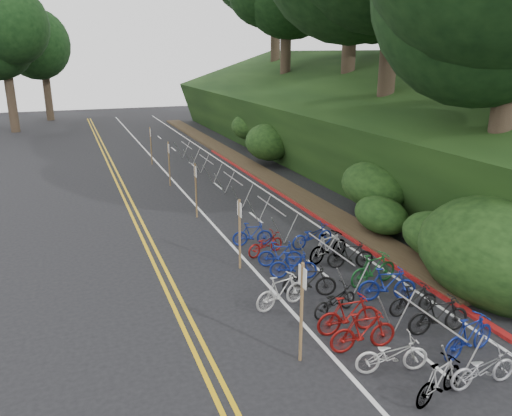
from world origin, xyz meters
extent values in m
plane|color=black|center=(0.00, 0.00, 0.00)|extent=(120.00, 120.00, 0.00)
cube|color=gold|center=(-2.15, 10.00, 0.00)|extent=(0.12, 80.00, 0.01)
cube|color=gold|center=(-1.85, 10.00, 0.00)|extent=(0.12, 80.00, 0.01)
cube|color=silver|center=(1.00, 10.00, 0.00)|extent=(0.12, 80.00, 0.01)
cube|color=silver|center=(5.20, 10.00, 0.00)|extent=(0.12, 80.00, 0.01)
cube|color=silver|center=(3.10, -2.00, 0.00)|extent=(0.10, 1.60, 0.01)
cube|color=silver|center=(3.10, 4.00, 0.00)|extent=(0.10, 1.60, 0.01)
cube|color=silver|center=(3.10, 10.00, 0.00)|extent=(0.10, 1.60, 0.01)
cube|color=silver|center=(3.10, 16.00, 0.00)|extent=(0.10, 1.60, 0.01)
cube|color=silver|center=(3.10, 22.00, 0.00)|extent=(0.10, 1.60, 0.01)
cube|color=silver|center=(3.10, 28.00, 0.00)|extent=(0.10, 1.60, 0.01)
cube|color=silver|center=(3.10, 34.00, 0.00)|extent=(0.10, 1.60, 0.01)
cube|color=maroon|center=(5.70, 12.00, 0.05)|extent=(0.25, 28.00, 0.10)
cube|color=black|center=(13.50, 22.00, 2.80)|extent=(12.32, 44.00, 9.11)
cube|color=#382819|center=(6.40, 22.00, 0.08)|extent=(1.40, 44.00, 0.16)
ellipsoid|color=#284C19|center=(7.20, 3.00, 1.04)|extent=(2.00, 2.80, 1.60)
ellipsoid|color=#284C19|center=(8.00, 8.00, 1.55)|extent=(2.60, 3.64, 2.08)
ellipsoid|color=#284C19|center=(9.20, 14.00, 1.99)|extent=(2.20, 3.08, 1.76)
ellipsoid|color=#284C19|center=(7.80, 20.00, 1.56)|extent=(3.00, 4.20, 2.40)
ellipsoid|color=#284C19|center=(8.50, 26.00, 1.73)|extent=(2.40, 3.36, 1.92)
ellipsoid|color=#284C19|center=(9.80, 30.00, 2.41)|extent=(2.80, 3.92, 2.24)
ellipsoid|color=#284C19|center=(7.00, 6.00, 0.90)|extent=(1.80, 2.52, 1.44)
ellipsoid|color=#284C19|center=(10.00, 18.00, 2.60)|extent=(3.20, 4.48, 2.56)
ellipsoid|color=black|center=(8.00, 0.50, 1.21)|extent=(5.28, 6.16, 3.52)
cylinder|color=#2D2319|center=(9.50, 3.00, 4.21)|extent=(0.82, 0.82, 6.02)
cylinder|color=#2D2319|center=(12.00, 6.00, 6.51)|extent=(0.90, 0.90, 7.41)
cylinder|color=#2D2319|center=(11.00, 12.00, 5.97)|extent=(0.87, 0.87, 6.95)
cylinder|color=#2D2319|center=(13.50, 20.00, 7.14)|extent=(0.92, 0.92, 7.88)
cylinder|color=#2D2319|center=(12.50, 28.00, 6.04)|extent=(0.85, 0.85, 6.49)
cylinder|color=#2D2319|center=(15.00, 36.00, 7.21)|extent=(0.90, 0.90, 7.41)
cylinder|color=#2D2319|center=(-9.00, 42.00, 3.01)|extent=(0.82, 0.82, 6.02)
ellipsoid|color=black|center=(-9.00, 42.00, 8.49)|extent=(8.24, 8.24, 7.82)
cylinder|color=#2D2319|center=(-6.00, 50.00, 2.78)|extent=(0.80, 0.80, 5.56)
ellipsoid|color=black|center=(-6.00, 50.00, 7.72)|extent=(7.21, 7.21, 6.85)
cylinder|color=gray|center=(3.01, -1.70, 1.24)|extent=(0.05, 2.56, 0.05)
cylinder|color=gray|center=(2.73, -2.88, 0.62)|extent=(0.62, 0.04, 1.22)
cylinder|color=gray|center=(3.29, -2.88, 0.62)|extent=(0.62, 0.04, 1.22)
cylinder|color=gray|center=(2.73, -0.52, 0.62)|extent=(0.62, 0.04, 1.22)
cylinder|color=gray|center=(3.29, -0.52, 0.62)|extent=(0.62, 0.04, 1.22)
cylinder|color=gray|center=(3.00, 3.00, 1.15)|extent=(0.05, 3.00, 0.05)
cylinder|color=gray|center=(2.72, 1.60, 0.57)|extent=(0.58, 0.04, 1.13)
cylinder|color=gray|center=(3.28, 1.60, 0.57)|extent=(0.58, 0.04, 1.13)
cylinder|color=gray|center=(2.72, 4.40, 0.57)|extent=(0.58, 0.04, 1.13)
cylinder|color=gray|center=(3.28, 4.40, 0.57)|extent=(0.58, 0.04, 1.13)
cylinder|color=gray|center=(3.00, 8.00, 1.15)|extent=(0.05, 3.00, 0.05)
cylinder|color=gray|center=(2.72, 6.60, 0.57)|extent=(0.58, 0.04, 1.13)
cylinder|color=gray|center=(3.28, 6.60, 0.57)|extent=(0.58, 0.04, 1.13)
cylinder|color=gray|center=(2.72, 9.40, 0.57)|extent=(0.58, 0.04, 1.13)
cylinder|color=gray|center=(3.28, 9.40, 0.57)|extent=(0.58, 0.04, 1.13)
cylinder|color=gray|center=(3.00, 13.00, 1.15)|extent=(0.05, 3.00, 0.05)
cylinder|color=gray|center=(2.72, 11.60, 0.57)|extent=(0.58, 0.04, 1.13)
cylinder|color=gray|center=(3.28, 11.60, 0.57)|extent=(0.58, 0.04, 1.13)
cylinder|color=gray|center=(2.72, 14.40, 0.57)|extent=(0.58, 0.04, 1.13)
cylinder|color=gray|center=(3.28, 14.40, 0.57)|extent=(0.58, 0.04, 1.13)
cylinder|color=gray|center=(3.00, 18.00, 1.15)|extent=(0.05, 3.00, 0.05)
cylinder|color=gray|center=(2.72, 16.60, 0.57)|extent=(0.58, 0.04, 1.13)
cylinder|color=gray|center=(3.28, 16.60, 0.57)|extent=(0.58, 0.04, 1.13)
cylinder|color=gray|center=(2.72, 19.40, 0.57)|extent=(0.58, 0.04, 1.13)
cylinder|color=gray|center=(3.28, 19.40, 0.57)|extent=(0.58, 0.04, 1.13)
cylinder|color=gray|center=(3.00, 23.00, 1.15)|extent=(0.05, 3.00, 0.05)
cylinder|color=gray|center=(2.72, 21.60, 0.57)|extent=(0.58, 0.04, 1.13)
cylinder|color=gray|center=(3.28, 21.60, 0.57)|extent=(0.58, 0.04, 1.13)
cylinder|color=gray|center=(2.72, 24.40, 0.57)|extent=(0.58, 0.04, 1.13)
cylinder|color=gray|center=(3.28, 24.40, 0.57)|extent=(0.58, 0.04, 1.13)
cylinder|color=brown|center=(0.19, -0.67, 1.29)|extent=(0.08, 0.08, 2.58)
cube|color=silver|center=(0.19, -0.67, 2.23)|extent=(0.02, 0.40, 0.50)
cylinder|color=brown|center=(0.60, 5.00, 1.25)|extent=(0.08, 0.08, 2.50)
cube|color=silver|center=(0.60, 5.00, 2.15)|extent=(0.02, 0.40, 0.50)
cylinder|color=brown|center=(0.60, 11.00, 1.25)|extent=(0.08, 0.08, 2.50)
cube|color=silver|center=(0.60, 11.00, 2.15)|extent=(0.02, 0.40, 0.50)
cylinder|color=brown|center=(0.60, 17.00, 1.25)|extent=(0.08, 0.08, 2.50)
cube|color=silver|center=(0.60, 17.00, 2.15)|extent=(0.02, 0.40, 0.50)
cylinder|color=brown|center=(0.60, 23.00, 1.25)|extent=(0.08, 0.08, 2.50)
cube|color=silver|center=(0.60, 23.00, 2.15)|extent=(0.02, 0.40, 0.50)
imported|color=beige|center=(0.80, 1.92, 0.52)|extent=(0.85, 1.80, 1.04)
imported|color=slate|center=(2.35, -3.02, 0.48)|extent=(0.90, 1.67, 0.97)
imported|color=#9E9EA3|center=(3.58, -3.00, 0.45)|extent=(0.68, 1.74, 0.90)
imported|color=beige|center=(1.98, -1.84, 0.46)|extent=(0.99, 1.85, 0.92)
imported|color=navy|center=(4.15, -1.95, 0.54)|extent=(0.82, 1.86, 1.08)
imported|color=maroon|center=(1.84, -0.84, 0.54)|extent=(0.68, 1.83, 1.08)
imported|color=black|center=(4.15, -0.85, 0.53)|extent=(0.72, 1.82, 1.07)
imported|color=maroon|center=(1.92, 0.01, 0.54)|extent=(0.62, 1.84, 1.09)
imported|color=black|center=(4.17, 0.19, 0.47)|extent=(0.52, 1.58, 0.94)
imported|color=black|center=(2.09, 1.03, 0.43)|extent=(1.00, 1.71, 0.85)
imported|color=navy|center=(3.96, 1.17, 0.54)|extent=(1.02, 1.86, 1.08)
imported|color=black|center=(1.92, 2.29, 0.50)|extent=(1.03, 1.72, 1.00)
imported|color=#144C1E|center=(4.18, 2.24, 0.54)|extent=(0.74, 1.86, 1.09)
imported|color=navy|center=(1.97, 3.57, 0.48)|extent=(1.01, 1.64, 0.95)
imported|color=black|center=(4.19, 3.66, 0.49)|extent=(0.94, 1.68, 0.97)
imported|color=navy|center=(1.94, 4.61, 0.47)|extent=(0.96, 1.61, 0.94)
imported|color=slate|center=(3.76, 4.45, 0.55)|extent=(1.01, 1.90, 1.10)
imported|color=maroon|center=(1.88, 5.83, 0.42)|extent=(1.05, 1.71, 0.85)
imported|color=navy|center=(3.83, 5.85, 0.47)|extent=(0.86, 1.87, 0.95)
imported|color=navy|center=(1.75, 6.86, 0.47)|extent=(0.74, 1.62, 0.94)
camera|label=1|loc=(-4.57, -10.12, 7.19)|focal=35.00mm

